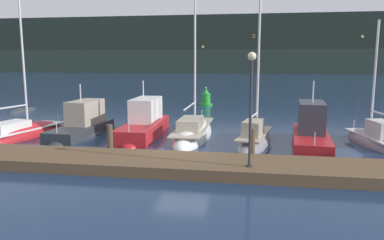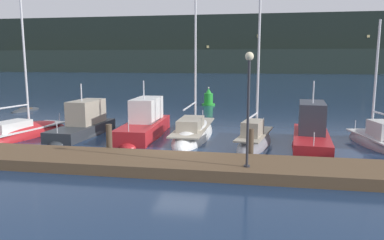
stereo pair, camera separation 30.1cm
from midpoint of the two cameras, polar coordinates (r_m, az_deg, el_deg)
ground_plane at (r=17.96m, az=-2.00°, el=-5.26°), size 400.00×400.00×0.00m
dock at (r=15.56m, az=-3.80°, el=-6.71°), size 26.93×2.80×0.45m
mooring_pile_1 at (r=17.94m, az=-12.87°, el=-3.04°), size 0.28×0.28×1.50m
mooring_pile_2 at (r=16.64m, az=8.57°, el=-3.85°), size 0.28×0.28×1.51m
sailboat_berth_1 at (r=24.04m, az=-24.97°, el=-2.19°), size 3.30×7.14×11.06m
motorboat_berth_2 at (r=23.42m, az=-16.74°, el=-1.26°), size 2.28×6.15×3.54m
motorboat_berth_3 at (r=22.37m, az=-7.71°, el=-1.39°), size 2.25×6.96×3.85m
sailboat_berth_4 at (r=22.06m, az=-0.23°, el=-2.26°), size 2.00×8.00×10.23m
sailboat_berth_5 at (r=20.00m, az=9.09°, el=-3.42°), size 2.40×5.52×8.31m
motorboat_berth_6 at (r=20.57m, az=17.25°, el=-2.52°), size 2.52×6.76×3.88m
sailboat_berth_7 at (r=22.10m, az=25.65°, el=-3.08°), size 2.46×5.28×7.28m
channel_buoy at (r=36.98m, az=1.91°, el=3.27°), size 1.29×1.29×1.80m
dock_lamppost at (r=14.00m, az=8.38°, el=4.29°), size 0.32×0.32×4.31m
hillside_backdrop at (r=135.29m, az=6.94°, el=11.05°), size 240.00×23.00×19.37m
rowboat_adrift at (r=36.02m, az=-24.61°, el=1.23°), size 1.43×3.38×0.56m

